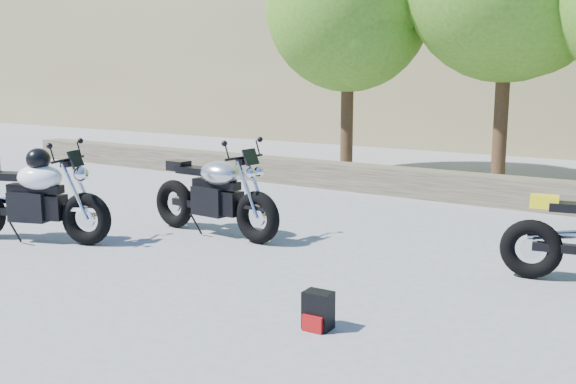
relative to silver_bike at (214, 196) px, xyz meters
The scene contains 6 objects.
ground 1.67m from the silver_bike, 45.15° to the right, with size 90.00×90.00×0.00m, color slate.
stone_wall 4.53m from the silver_bike, 75.81° to the left, with size 22.00×0.55×0.50m, color #473E2F.
tree_decid_left 6.88m from the silver_bike, 102.04° to the left, with size 3.67×3.67×5.62m.
silver_bike is the anchor object (origin of this frame).
white_bike 2.39m from the silver_bike, 136.63° to the right, with size 2.16×1.03×1.25m.
backpack 3.65m from the silver_bike, 34.79° to the right, with size 0.25×0.22×0.33m.
Camera 1 is at (4.65, -5.40, 2.11)m, focal length 40.00 mm.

